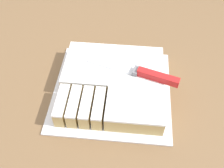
% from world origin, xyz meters
% --- Properties ---
extents(countertop, '(1.40, 1.10, 0.93)m').
position_xyz_m(countertop, '(0.00, 0.00, 0.46)').
color(countertop, brown).
rests_on(countertop, ground_plane).
extents(cake_board, '(0.36, 0.35, 0.01)m').
position_xyz_m(cake_board, '(0.05, -0.08, 0.93)').
color(cake_board, silver).
rests_on(cake_board, countertop).
extents(cake, '(0.31, 0.30, 0.06)m').
position_xyz_m(cake, '(0.06, -0.08, 0.96)').
color(cake, tan).
rests_on(cake, cake_board).
extents(knife, '(0.29, 0.11, 0.02)m').
position_xyz_m(knife, '(0.16, -0.07, 1.00)').
color(knife, silver).
rests_on(knife, cake).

